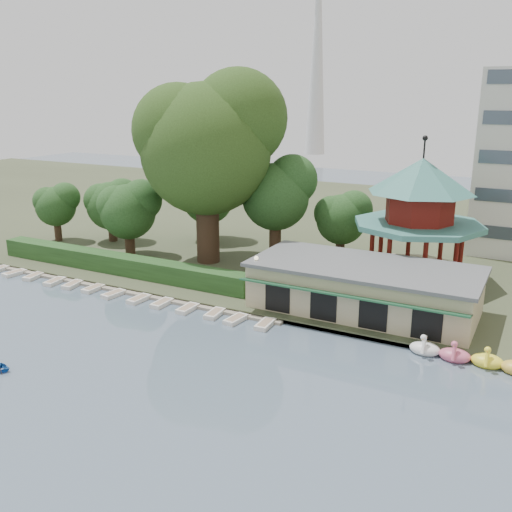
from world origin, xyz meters
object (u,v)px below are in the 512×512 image
Objects in this scene: dock at (120,289)px; big_tree at (208,139)px; boathouse at (364,287)px; pavilion at (420,208)px.

big_tree is (3.18, 11.02, 13.17)m from dock.
dock is at bearing -167.76° from boathouse.
big_tree is at bearing -169.70° from pavilion.
big_tree is at bearing 73.89° from dock.
pavilion is (24.00, 14.80, 7.36)m from dock.
boathouse is at bearing 12.24° from dock.
boathouse is at bearing -18.36° from big_tree.
boathouse is 22.63m from big_tree.
boathouse is (22.00, 4.77, 2.25)m from dock.
big_tree is (-20.82, -3.78, 5.80)m from pavilion.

